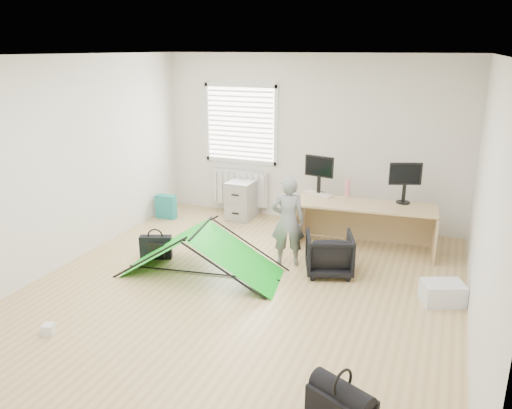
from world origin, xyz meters
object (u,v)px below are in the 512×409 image
at_px(filing_cabinet, 242,199).
at_px(monitor_right, 404,188).
at_px(monitor_left, 319,180).
at_px(laptop_bag, 156,247).
at_px(office_chair, 329,254).
at_px(person, 288,221).
at_px(storage_crate, 442,293).
at_px(desk, 364,226).
at_px(thermos, 347,188).
at_px(duffel_bag, 341,405).
at_px(kite, 202,251).

relative_size(filing_cabinet, monitor_right, 1.44).
xyz_separation_m(monitor_left, laptop_bag, (-1.83, -1.67, -0.72)).
bearing_deg(office_chair, person, -26.56).
bearing_deg(storage_crate, person, 169.07).
distance_m(desk, person, 1.28).
relative_size(thermos, person, 0.22).
height_order(laptop_bag, duffel_bag, laptop_bag).
relative_size(desk, duffel_bag, 3.75).
bearing_deg(laptop_bag, person, -5.90).
distance_m(storage_crate, duffel_bag, 2.33).
bearing_deg(desk, filing_cabinet, 159.26).
bearing_deg(monitor_right, filing_cabinet, 151.61).
height_order(desk, person, person).
bearing_deg(filing_cabinet, laptop_bag, -100.81).
bearing_deg(thermos, office_chair, -87.08).
bearing_deg(kite, monitor_right, 31.11).
distance_m(monitor_left, storage_crate, 2.56).
xyz_separation_m(monitor_left, thermos, (0.43, 0.01, -0.08)).
distance_m(laptop_bag, duffel_bag, 3.72).
height_order(desk, office_chair, desk).
bearing_deg(kite, storage_crate, -2.72).
bearing_deg(filing_cabinet, duffel_bag, -56.46).
bearing_deg(storage_crate, duffel_bag, -106.41).
xyz_separation_m(monitor_left, monitor_right, (1.24, -0.00, 0.00)).
bearing_deg(person, storage_crate, 150.69).
distance_m(filing_cabinet, person, 2.03).
bearing_deg(thermos, storage_crate, -47.41).
xyz_separation_m(monitor_right, kite, (-2.23, -1.90, -0.57)).
height_order(thermos, duffel_bag, thermos).
relative_size(desk, monitor_right, 4.32).
bearing_deg(monitor_right, person, -159.32).
bearing_deg(filing_cabinet, office_chair, -39.00).
xyz_separation_m(thermos, duffel_bag, (0.79, -3.82, -0.68)).
relative_size(filing_cabinet, laptop_bag, 1.52).
bearing_deg(kite, office_chair, 13.77).
xyz_separation_m(monitor_left, duffel_bag, (1.22, -3.80, -0.77)).
distance_m(desk, laptop_bag, 2.95).
distance_m(desk, duffel_bag, 3.58).
bearing_deg(laptop_bag, thermos, 15.17).
bearing_deg(desk, laptop_bag, -156.45).
bearing_deg(filing_cabinet, monitor_left, -12.35).
xyz_separation_m(person, laptop_bag, (-1.74, -0.49, -0.45)).
bearing_deg(person, filing_cabinet, -67.77).
relative_size(kite, duffel_bag, 3.89).
bearing_deg(laptop_bag, desk, 7.12).
xyz_separation_m(filing_cabinet, duffel_bag, (2.62, -4.14, -0.21)).
xyz_separation_m(monitor_right, office_chair, (-0.74, -1.26, -0.61)).
bearing_deg(duffel_bag, monitor_left, 132.61).
xyz_separation_m(kite, laptop_bag, (-0.83, 0.22, -0.15)).
relative_size(desk, laptop_bag, 4.56).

